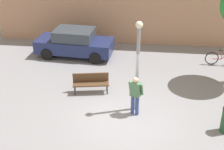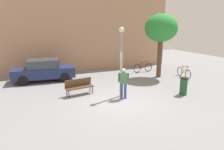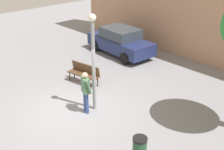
{
  "view_description": "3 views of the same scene",
  "coord_description": "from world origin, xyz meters",
  "px_view_note": "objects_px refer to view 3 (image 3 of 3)",
  "views": [
    {
      "loc": [
        0.76,
        -10.93,
        7.53
      ],
      "look_at": [
        -0.74,
        1.99,
        0.81
      ],
      "focal_mm": 52.77,
      "sensor_mm": 36.0,
      "label": 1
    },
    {
      "loc": [
        -4.2,
        -9.1,
        3.87
      ],
      "look_at": [
        0.44,
        1.97,
        0.91
      ],
      "focal_mm": 32.41,
      "sensor_mm": 36.0,
      "label": 2
    },
    {
      "loc": [
        8.11,
        -5.67,
        6.06
      ],
      "look_at": [
        0.24,
        1.74,
        1.05
      ],
      "focal_mm": 46.63,
      "sensor_mm": 36.0,
      "label": 3
    }
  ],
  "objects_px": {
    "parked_car_navy": "(120,41)",
    "lamppost": "(93,55)",
    "person_by_lamppost": "(86,90)",
    "park_bench": "(84,72)"
  },
  "relations": [
    {
      "from": "person_by_lamppost",
      "to": "park_bench",
      "type": "bearing_deg",
      "value": 143.18
    },
    {
      "from": "person_by_lamppost",
      "to": "parked_car_navy",
      "type": "distance_m",
      "value": 6.54
    },
    {
      "from": "lamppost",
      "to": "person_by_lamppost",
      "type": "bearing_deg",
      "value": -94.91
    },
    {
      "from": "person_by_lamppost",
      "to": "park_bench",
      "type": "relative_size",
      "value": 1.01
    },
    {
      "from": "parked_car_navy",
      "to": "lamppost",
      "type": "bearing_deg",
      "value": -53.91
    },
    {
      "from": "lamppost",
      "to": "park_bench",
      "type": "height_order",
      "value": "lamppost"
    },
    {
      "from": "park_bench",
      "to": "parked_car_navy",
      "type": "height_order",
      "value": "parked_car_navy"
    },
    {
      "from": "lamppost",
      "to": "park_bench",
      "type": "distance_m",
      "value": 2.93
    },
    {
      "from": "lamppost",
      "to": "person_by_lamppost",
      "type": "relative_size",
      "value": 2.26
    },
    {
      "from": "parked_car_navy",
      "to": "park_bench",
      "type": "bearing_deg",
      "value": -67.88
    }
  ]
}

